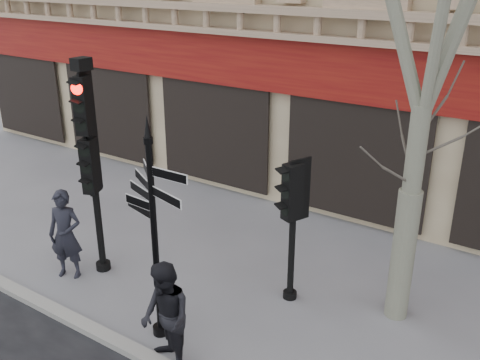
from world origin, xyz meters
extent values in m
plane|color=slate|center=(0.00, 0.00, 0.00)|extent=(80.00, 80.00, 0.00)
cube|color=#680A0D|center=(0.00, 4.88, 3.60)|extent=(28.00, 0.25, 1.30)
cube|color=#8A735A|center=(0.00, 4.65, 4.57)|extent=(28.00, 0.35, 0.74)
cylinder|color=black|center=(-1.00, -0.76, 1.68)|extent=(0.10, 0.10, 3.36)
cylinder|color=black|center=(-1.00, -0.76, 0.07)|extent=(0.26, 0.26, 0.15)
cone|color=black|center=(-1.00, -0.76, 3.62)|extent=(0.11, 0.11, 0.34)
cylinder|color=black|center=(-3.35, 0.14, 1.96)|extent=(0.13, 0.13, 3.92)
cylinder|color=black|center=(-3.35, 0.14, 0.08)|extent=(0.29, 0.29, 0.16)
cube|color=black|center=(-3.35, 0.14, 2.27)|extent=(0.56, 0.49, 1.06)
cube|color=black|center=(-3.35, 0.14, 3.42)|extent=(0.56, 0.49, 1.06)
sphere|color=#FF0C05|center=(-3.35, 0.14, 3.71)|extent=(0.22, 0.22, 0.22)
cube|color=black|center=(-3.35, 0.14, 4.16)|extent=(0.35, 0.38, 0.22)
cylinder|color=black|center=(0.30, 1.37, 1.34)|extent=(0.13, 0.13, 2.67)
cylinder|color=black|center=(0.30, 1.37, 0.07)|extent=(0.28, 0.28, 0.15)
cube|color=black|center=(0.30, 1.37, 2.16)|extent=(0.54, 0.47, 1.02)
cylinder|color=gray|center=(2.11, 1.95, 1.19)|extent=(0.39, 0.39, 2.39)
cylinder|color=gray|center=(2.11, 1.95, 3.04)|extent=(0.30, 0.30, 1.52)
imported|color=black|center=(-3.73, -0.38, 0.91)|extent=(0.79, 0.67, 1.82)
imported|color=black|center=(-0.37, -1.30, 0.89)|extent=(1.09, 1.01, 1.78)
camera|label=1|loc=(4.22, -6.18, 5.74)|focal=40.00mm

